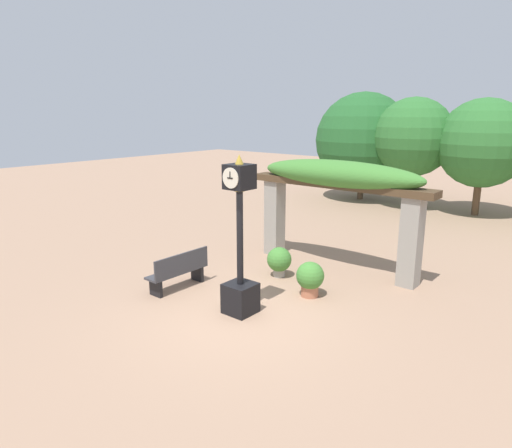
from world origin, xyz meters
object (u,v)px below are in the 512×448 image
park_bench (179,271)px  pedestal_clock (240,254)px  potted_plant_near_left (279,260)px  potted_plant_near_right (310,278)px

park_bench → pedestal_clock: bearing=88.6°
pedestal_clock → potted_plant_near_left: size_ratio=4.29×
pedestal_clock → potted_plant_near_left: pedestal_clock is taller
pedestal_clock → potted_plant_near_left: 2.45m
potted_plant_near_right → park_bench: 3.04m
potted_plant_near_left → potted_plant_near_right: (1.29, -0.56, 0.01)m
potted_plant_near_left → potted_plant_near_right: size_ratio=0.95×
potted_plant_near_right → pedestal_clock: bearing=-110.7°
potted_plant_near_left → park_bench: (-1.30, -2.15, 0.01)m
pedestal_clock → park_bench: bearing=178.6°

